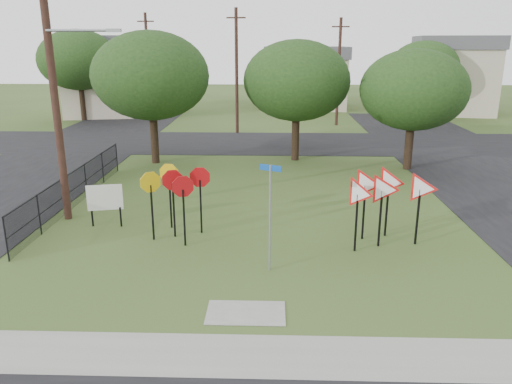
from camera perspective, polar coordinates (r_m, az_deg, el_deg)
ground at (r=15.15m, az=-0.70°, el=-9.09°), size 140.00×140.00×0.00m
sidewalk at (r=11.51m, az=-1.65°, el=-18.17°), size 30.00×1.60×0.02m
street_left at (r=27.58m, az=-25.48°, el=1.24°), size 8.00×50.00×0.02m
street_right at (r=27.04m, az=26.65°, el=0.81°), size 8.00×50.00×0.02m
street_far at (r=34.27m, az=0.75°, el=5.63°), size 60.00×8.00×0.02m
curb_pad at (r=13.03m, az=-1.17°, el=-13.65°), size 2.00×1.20×0.02m
street_name_sign at (r=14.57m, az=1.61°, el=-2.28°), size 0.62×0.29×3.26m
stop_sign_cluster at (r=17.42m, az=-9.21°, el=0.58°), size 2.29×1.90×2.45m
yield_sign_cluster at (r=17.11m, az=14.31°, el=0.16°), size 3.13×2.10×2.56m
info_board at (r=19.18m, az=-16.89°, el=-0.78°), size 1.27×0.31×1.61m
utility_pole_main at (r=19.80m, az=-22.02°, el=11.52°), size 3.55×0.33×10.00m
far_pole_a at (r=37.77m, az=-2.23°, el=13.67°), size 1.40×0.24×9.00m
far_pole_b at (r=42.03m, az=9.43°, el=13.43°), size 1.40×0.24×8.50m
far_pole_c at (r=44.94m, az=-12.21°, el=13.80°), size 1.40×0.24×9.00m
fence_run at (r=22.28m, az=-19.90°, el=0.57°), size 0.05×11.55×1.50m
house_left at (r=49.90m, az=-15.62°, el=12.73°), size 10.58×8.88×7.20m
house_mid at (r=53.84m, az=5.55°, el=12.96°), size 8.40×8.40×6.20m
house_right at (r=52.67m, az=21.60°, el=12.37°), size 8.30×8.30×7.20m
tree_near_left at (r=28.46m, az=-11.94°, el=12.86°), size 6.40×6.40×7.27m
tree_near_mid at (r=28.73m, az=4.68°, el=12.56°), size 6.00×6.00×6.80m
tree_near_right at (r=27.73m, az=17.58°, el=11.05°), size 5.60×5.60×6.33m
tree_far_left at (r=46.70m, az=-19.64°, el=14.03°), size 6.80×6.80×7.73m
tree_far_right at (r=47.59m, az=18.66°, el=13.39°), size 6.00×6.00×6.80m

